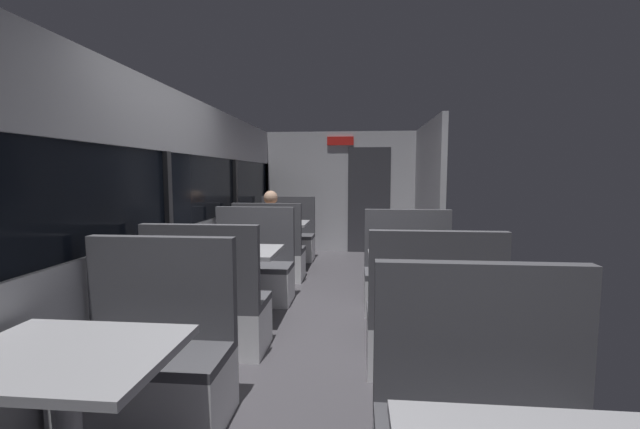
{
  "coord_description": "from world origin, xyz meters",
  "views": [
    {
      "loc": [
        0.34,
        -3.65,
        1.49
      ],
      "look_at": [
        -0.26,
        2.79,
        0.85
      ],
      "focal_mm": 22.87,
      "sensor_mm": 36.0,
      "label": 1
    }
  ],
  "objects_px": {
    "bench_far_window_facing_entry": "(287,241)",
    "dining_table_rear_aisle": "(418,268)",
    "dining_table_far_window": "(279,228)",
    "seated_passenger": "(271,241)",
    "bench_far_window_facing_end": "(270,257)",
    "bench_near_window_facing_entry": "(152,367)",
    "bench_rear_aisle_facing_entry": "(408,281)",
    "bench_mid_window_facing_entry": "(252,273)",
    "dining_table_mid_window": "(234,259)",
    "dining_table_near_window": "(66,374)",
    "bench_rear_aisle_facing_end": "(431,330)",
    "bench_mid_window_facing_end": "(209,313)"
  },
  "relations": [
    {
      "from": "bench_near_window_facing_entry",
      "to": "bench_rear_aisle_facing_entry",
      "type": "distance_m",
      "value": 2.81
    },
    {
      "from": "bench_rear_aisle_facing_end",
      "to": "seated_passenger",
      "type": "distance_m",
      "value": 3.19
    },
    {
      "from": "dining_table_mid_window",
      "to": "bench_mid_window_facing_entry",
      "type": "height_order",
      "value": "bench_mid_window_facing_entry"
    },
    {
      "from": "dining_table_mid_window",
      "to": "bench_far_window_facing_end",
      "type": "distance_m",
      "value": 1.69
    },
    {
      "from": "dining_table_far_window",
      "to": "bench_far_window_facing_entry",
      "type": "bearing_deg",
      "value": 90.0
    },
    {
      "from": "dining_table_mid_window",
      "to": "seated_passenger",
      "type": "xyz_separation_m",
      "value": [
        0.0,
        1.73,
        -0.1
      ]
    },
    {
      "from": "dining_table_rear_aisle",
      "to": "bench_rear_aisle_facing_end",
      "type": "distance_m",
      "value": 0.77
    },
    {
      "from": "dining_table_near_window",
      "to": "bench_mid_window_facing_entry",
      "type": "xyz_separation_m",
      "value": [
        0.0,
        3.06,
        -0.31
      ]
    },
    {
      "from": "dining_table_far_window",
      "to": "bench_rear_aisle_facing_entry",
      "type": "height_order",
      "value": "bench_rear_aisle_facing_entry"
    },
    {
      "from": "bench_mid_window_facing_entry",
      "to": "bench_far_window_facing_end",
      "type": "height_order",
      "value": "same"
    },
    {
      "from": "dining_table_near_window",
      "to": "bench_mid_window_facing_end",
      "type": "distance_m",
      "value": 1.69
    },
    {
      "from": "bench_rear_aisle_facing_end",
      "to": "bench_rear_aisle_facing_entry",
      "type": "xyz_separation_m",
      "value": [
        0.0,
        1.4,
        0.0
      ]
    },
    {
      "from": "dining_table_mid_window",
      "to": "dining_table_rear_aisle",
      "type": "bearing_deg",
      "value": -6.38
    },
    {
      "from": "dining_table_rear_aisle",
      "to": "bench_rear_aisle_facing_end",
      "type": "xyz_separation_m",
      "value": [
        0.0,
        -0.7,
        -0.31
      ]
    },
    {
      "from": "dining_table_far_window",
      "to": "dining_table_rear_aisle",
      "type": "xyz_separation_m",
      "value": [
        1.79,
        -2.56,
        0.0
      ]
    },
    {
      "from": "bench_far_window_facing_entry",
      "to": "dining_table_rear_aisle",
      "type": "relative_size",
      "value": 1.22
    },
    {
      "from": "bench_far_window_facing_entry",
      "to": "bench_mid_window_facing_end",
      "type": "bearing_deg",
      "value": -90.0
    },
    {
      "from": "bench_far_window_facing_entry",
      "to": "seated_passenger",
      "type": "height_order",
      "value": "seated_passenger"
    },
    {
      "from": "bench_mid_window_facing_entry",
      "to": "bench_rear_aisle_facing_entry",
      "type": "bearing_deg",
      "value": -6.38
    },
    {
      "from": "bench_far_window_facing_entry",
      "to": "dining_table_rear_aisle",
      "type": "height_order",
      "value": "bench_far_window_facing_entry"
    },
    {
      "from": "bench_mid_window_facing_end",
      "to": "bench_far_window_facing_end",
      "type": "height_order",
      "value": "same"
    },
    {
      "from": "bench_far_window_facing_entry",
      "to": "dining_table_near_window",
      "type": "bearing_deg",
      "value": -90.0
    },
    {
      "from": "bench_far_window_facing_end",
      "to": "dining_table_rear_aisle",
      "type": "relative_size",
      "value": 1.22
    },
    {
      "from": "bench_mid_window_facing_end",
      "to": "bench_mid_window_facing_entry",
      "type": "distance_m",
      "value": 1.4
    },
    {
      "from": "bench_mid_window_facing_end",
      "to": "bench_rear_aisle_facing_end",
      "type": "distance_m",
      "value": 1.8
    },
    {
      "from": "bench_near_window_facing_entry",
      "to": "dining_table_far_window",
      "type": "relative_size",
      "value": 1.22
    },
    {
      "from": "dining_table_far_window",
      "to": "bench_near_window_facing_entry",
      "type": "bearing_deg",
      "value": -90.0
    },
    {
      "from": "dining_table_near_window",
      "to": "bench_far_window_facing_end",
      "type": "relative_size",
      "value": 0.82
    },
    {
      "from": "dining_table_rear_aisle",
      "to": "bench_rear_aisle_facing_entry",
      "type": "distance_m",
      "value": 0.77
    },
    {
      "from": "bench_far_window_facing_entry",
      "to": "dining_table_mid_window",
      "type": "bearing_deg",
      "value": -90.0
    },
    {
      "from": "dining_table_near_window",
      "to": "bench_rear_aisle_facing_end",
      "type": "height_order",
      "value": "bench_rear_aisle_facing_end"
    },
    {
      "from": "dining_table_rear_aisle",
      "to": "seated_passenger",
      "type": "xyz_separation_m",
      "value": [
        -1.79,
        1.93,
        -0.1
      ]
    },
    {
      "from": "bench_near_window_facing_entry",
      "to": "seated_passenger",
      "type": "relative_size",
      "value": 0.87
    },
    {
      "from": "bench_far_window_facing_end",
      "to": "bench_rear_aisle_facing_end",
      "type": "xyz_separation_m",
      "value": [
        1.79,
        -2.56,
        0.0
      ]
    },
    {
      "from": "bench_mid_window_facing_entry",
      "to": "bench_far_window_facing_end",
      "type": "relative_size",
      "value": 1.0
    },
    {
      "from": "bench_far_window_facing_end",
      "to": "bench_rear_aisle_facing_end",
      "type": "relative_size",
      "value": 1.0
    },
    {
      "from": "dining_table_far_window",
      "to": "dining_table_rear_aisle",
      "type": "distance_m",
      "value": 3.12
    },
    {
      "from": "bench_far_window_facing_entry",
      "to": "bench_rear_aisle_facing_end",
      "type": "bearing_deg",
      "value": -65.68
    },
    {
      "from": "bench_mid_window_facing_entry",
      "to": "dining_table_far_window",
      "type": "xyz_separation_m",
      "value": [
        0.0,
        1.66,
        0.31
      ]
    },
    {
      "from": "dining_table_far_window",
      "to": "bench_far_window_facing_entry",
      "type": "height_order",
      "value": "bench_far_window_facing_entry"
    },
    {
      "from": "bench_rear_aisle_facing_end",
      "to": "bench_rear_aisle_facing_entry",
      "type": "relative_size",
      "value": 1.0
    },
    {
      "from": "dining_table_rear_aisle",
      "to": "seated_passenger",
      "type": "height_order",
      "value": "seated_passenger"
    },
    {
      "from": "bench_mid_window_facing_end",
      "to": "bench_mid_window_facing_entry",
      "type": "bearing_deg",
      "value": 90.0
    },
    {
      "from": "bench_mid_window_facing_entry",
      "to": "bench_rear_aisle_facing_end",
      "type": "height_order",
      "value": "same"
    },
    {
      "from": "bench_mid_window_facing_entry",
      "to": "bench_rear_aisle_facing_end",
      "type": "relative_size",
      "value": 1.0
    },
    {
      "from": "bench_near_window_facing_entry",
      "to": "bench_far_window_facing_end",
      "type": "relative_size",
      "value": 1.0
    },
    {
      "from": "dining_table_far_window",
      "to": "seated_passenger",
      "type": "bearing_deg",
      "value": -90.0
    },
    {
      "from": "dining_table_near_window",
      "to": "dining_table_far_window",
      "type": "xyz_separation_m",
      "value": [
        0.0,
        4.72,
        0.0
      ]
    },
    {
      "from": "bench_mid_window_facing_entry",
      "to": "dining_table_rear_aisle",
      "type": "distance_m",
      "value": 2.03
    },
    {
      "from": "dining_table_near_window",
      "to": "bench_far_window_facing_entry",
      "type": "bearing_deg",
      "value": 90.0
    }
  ]
}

